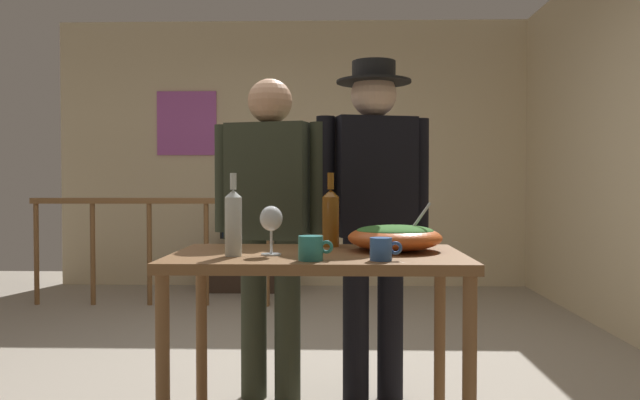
{
  "coord_description": "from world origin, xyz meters",
  "views": [
    {
      "loc": [
        0.45,
        -3.53,
        1.09
      ],
      "look_at": [
        0.38,
        -0.71,
        1.01
      ],
      "focal_mm": 35.52,
      "sensor_mm": 36.0,
      "label": 1
    }
  ],
  "objects": [
    {
      "name": "ground_plane",
      "position": [
        0.0,
        0.0,
        0.0
      ],
      "size": [
        8.22,
        8.22,
        0.0
      ],
      "primitive_type": "plane",
      "color": "#9E9384"
    },
    {
      "name": "tv_console",
      "position": [
        -0.44,
        2.81,
        0.21
      ],
      "size": [
        0.9,
        0.4,
        0.43
      ],
      "primitive_type": "cube",
      "color": "#38281E",
      "rests_on": "ground_plane"
    },
    {
      "name": "person_standing_right",
      "position": [
        0.64,
        -0.39,
        1.01
      ],
      "size": [
        0.56,
        0.37,
        1.68
      ],
      "rotation": [
        0.0,
        0.0,
        3.4
      ],
      "color": "black",
      "rests_on": "ground_plane"
    },
    {
      "name": "mug_blue",
      "position": [
        0.61,
        -1.27,
        0.85
      ],
      "size": [
        0.12,
        0.08,
        0.08
      ],
      "color": "#3866B2",
      "rests_on": "serving_table"
    },
    {
      "name": "framed_picture",
      "position": [
        -1.13,
        3.1,
        1.71
      ],
      "size": [
        0.63,
        0.03,
        0.67
      ],
      "primitive_type": "cube",
      "color": "#B152AA"
    },
    {
      "name": "salad_bowl",
      "position": [
        0.69,
        -0.94,
        0.87
      ],
      "size": [
        0.39,
        0.39,
        0.2
      ],
      "color": "#DB5B23",
      "rests_on": "serving_table"
    },
    {
      "name": "wine_glass",
      "position": [
        0.2,
        -1.11,
        0.94
      ],
      "size": [
        0.09,
        0.09,
        0.19
      ],
      "color": "silver",
      "rests_on": "serving_table"
    },
    {
      "name": "back_wall",
      "position": [
        0.0,
        3.16,
        1.39
      ],
      "size": [
        4.95,
        0.1,
        2.78
      ],
      "primitive_type": "cube",
      "color": "beige",
      "rests_on": "ground_plane"
    },
    {
      "name": "side_wall_right",
      "position": [
        2.47,
        0.95,
        1.39
      ],
      "size": [
        0.1,
        4.74,
        2.78
      ],
      "primitive_type": "cube",
      "color": "beige",
      "rests_on": "ground_plane"
    },
    {
      "name": "flat_screen_tv",
      "position": [
        -0.44,
        2.78,
        0.67
      ],
      "size": [
        0.56,
        0.12,
        0.41
      ],
      "color": "black",
      "rests_on": "tv_console"
    },
    {
      "name": "mug_teal",
      "position": [
        0.36,
        -1.28,
        0.85
      ],
      "size": [
        0.13,
        0.09,
        0.09
      ],
      "color": "teal",
      "rests_on": "serving_table"
    },
    {
      "name": "wine_bottle_clear",
      "position": [
        0.06,
        -1.15,
        0.94
      ],
      "size": [
        0.06,
        0.06,
        0.32
      ],
      "color": "silver",
      "rests_on": "serving_table"
    },
    {
      "name": "serving_table",
      "position": [
        0.38,
        -1.03,
        0.71
      ],
      "size": [
        1.15,
        0.72,
        0.81
      ],
      "color": "brown",
      "rests_on": "ground_plane"
    },
    {
      "name": "wine_bottle_amber",
      "position": [
        0.43,
        -0.78,
        0.94
      ],
      "size": [
        0.07,
        0.07,
        0.32
      ],
      "color": "brown",
      "rests_on": "serving_table"
    },
    {
      "name": "person_standing_left",
      "position": [
        0.12,
        -0.39,
        0.95
      ],
      "size": [
        0.58,
        0.32,
        1.6
      ],
      "rotation": [
        0.0,
        0.0,
        2.88
      ],
      "color": "#2D3323",
      "rests_on": "ground_plane"
    },
    {
      "name": "stair_railing",
      "position": [
        -0.82,
        2.02,
        0.6
      ],
      "size": [
        2.12,
        0.1,
        1.0
      ],
      "color": "brown",
      "rests_on": "ground_plane"
    }
  ]
}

